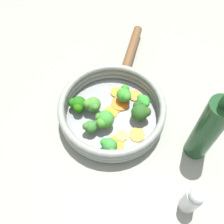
# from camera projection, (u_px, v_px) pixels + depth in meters

# --- Properties ---
(ground_plane) EXTENTS (4.00, 4.00, 0.00)m
(ground_plane) POSITION_uv_depth(u_px,v_px,m) (112.00, 118.00, 0.71)
(ground_plane) COLOR gray
(skillet) EXTENTS (0.26, 0.26, 0.01)m
(skillet) POSITION_uv_depth(u_px,v_px,m) (112.00, 116.00, 0.71)
(skillet) COLOR gray
(skillet) RESTS_ON ground_plane
(skillet_rim_wall) EXTENTS (0.28, 0.28, 0.05)m
(skillet_rim_wall) POSITION_uv_depth(u_px,v_px,m) (112.00, 110.00, 0.68)
(skillet_rim_wall) COLOR gray
(skillet_rim_wall) RESTS_ON skillet
(skillet_handle) EXTENTS (0.14, 0.18, 0.03)m
(skillet_handle) POSITION_uv_depth(u_px,v_px,m) (131.00, 51.00, 0.81)
(skillet_handle) COLOR brown
(skillet_handle) RESTS_ON skillet
(skillet_rivet_left) EXTENTS (0.01, 0.01, 0.01)m
(skillet_rivet_left) POSITION_uv_depth(u_px,v_px,m) (134.00, 82.00, 0.75)
(skillet_rivet_left) COLOR gray
(skillet_rivet_left) RESTS_ON skillet
(skillet_rivet_right) EXTENTS (0.01, 0.01, 0.01)m
(skillet_rivet_right) POSITION_uv_depth(u_px,v_px,m) (111.00, 78.00, 0.76)
(skillet_rivet_right) COLOR gray
(skillet_rivet_right) RESTS_ON skillet
(carrot_slice_0) EXTENTS (0.03, 0.03, 0.01)m
(carrot_slice_0) POSITION_uv_depth(u_px,v_px,m) (121.00, 136.00, 0.67)
(carrot_slice_0) COLOR #F0963D
(carrot_slice_0) RESTS_ON skillet
(carrot_slice_1) EXTENTS (0.06, 0.06, 0.00)m
(carrot_slice_1) POSITION_uv_depth(u_px,v_px,m) (116.00, 143.00, 0.66)
(carrot_slice_1) COLOR orange
(carrot_slice_1) RESTS_ON skillet
(carrot_slice_2) EXTENTS (0.05, 0.05, 0.00)m
(carrot_slice_2) POSITION_uv_depth(u_px,v_px,m) (135.00, 96.00, 0.73)
(carrot_slice_2) COLOR orange
(carrot_slice_2) RESTS_ON skillet
(carrot_slice_3) EXTENTS (0.05, 0.05, 0.00)m
(carrot_slice_3) POSITION_uv_depth(u_px,v_px,m) (109.00, 113.00, 0.70)
(carrot_slice_3) COLOR orange
(carrot_slice_3) RESTS_ON skillet
(carrot_slice_4) EXTENTS (0.05, 0.05, 0.01)m
(carrot_slice_4) POSITION_uv_depth(u_px,v_px,m) (120.00, 104.00, 0.72)
(carrot_slice_4) COLOR orange
(carrot_slice_4) RESTS_ON skillet
(carrot_slice_5) EXTENTS (0.05, 0.05, 0.00)m
(carrot_slice_5) POSITION_uv_depth(u_px,v_px,m) (137.00, 135.00, 0.67)
(carrot_slice_5) COLOR orange
(carrot_slice_5) RESTS_ON skillet
(carrot_slice_6) EXTENTS (0.04, 0.04, 0.00)m
(carrot_slice_6) POSITION_uv_depth(u_px,v_px,m) (116.00, 108.00, 0.71)
(carrot_slice_6) COLOR orange
(carrot_slice_6) RESTS_ON skillet
(carrot_slice_7) EXTENTS (0.05, 0.05, 0.01)m
(carrot_slice_7) POSITION_uv_depth(u_px,v_px,m) (117.00, 92.00, 0.74)
(carrot_slice_7) COLOR orange
(carrot_slice_7) RESTS_ON skillet
(broccoli_floret_0) EXTENTS (0.04, 0.05, 0.05)m
(broccoli_floret_0) POSITION_uv_depth(u_px,v_px,m) (109.00, 146.00, 0.63)
(broccoli_floret_0) COLOR #609454
(broccoli_floret_0) RESTS_ON skillet
(broccoli_floret_1) EXTENTS (0.04, 0.04, 0.04)m
(broccoli_floret_1) POSITION_uv_depth(u_px,v_px,m) (143.00, 101.00, 0.69)
(broccoli_floret_1) COLOR #729457
(broccoli_floret_1) RESTS_ON skillet
(broccoli_floret_2) EXTENTS (0.05, 0.05, 0.06)m
(broccoli_floret_2) POSITION_uv_depth(u_px,v_px,m) (140.00, 112.00, 0.67)
(broccoli_floret_2) COLOR #60974F
(broccoli_floret_2) RESTS_ON skillet
(broccoli_floret_3) EXTENTS (0.04, 0.03, 0.04)m
(broccoli_floret_3) POSITION_uv_depth(u_px,v_px,m) (91.00, 127.00, 0.65)
(broccoli_floret_3) COLOR #7E954E
(broccoli_floret_3) RESTS_ON skillet
(broccoli_floret_4) EXTENTS (0.05, 0.04, 0.05)m
(broccoli_floret_4) POSITION_uv_depth(u_px,v_px,m) (93.00, 105.00, 0.68)
(broccoli_floret_4) COLOR olive
(broccoli_floret_4) RESTS_ON skillet
(broccoli_floret_5) EXTENTS (0.04, 0.05, 0.05)m
(broccoli_floret_5) POSITION_uv_depth(u_px,v_px,m) (124.00, 95.00, 0.70)
(broccoli_floret_5) COLOR #7D9D5F
(broccoli_floret_5) RESTS_ON skillet
(broccoli_floret_6) EXTENTS (0.05, 0.04, 0.06)m
(broccoli_floret_6) POSITION_uv_depth(u_px,v_px,m) (104.00, 119.00, 0.66)
(broccoli_floret_6) COLOR #7CAC62
(broccoli_floret_6) RESTS_ON skillet
(broccoli_floret_7) EXTENTS (0.05, 0.05, 0.04)m
(broccoli_floret_7) POSITION_uv_depth(u_px,v_px,m) (78.00, 104.00, 0.69)
(broccoli_floret_7) COLOR #799950
(broccoli_floret_7) RESTS_ON skillet
(salt_shaker) EXTENTS (0.04, 0.04, 0.11)m
(salt_shaker) POSITION_uv_depth(u_px,v_px,m) (192.00, 200.00, 0.55)
(salt_shaker) COLOR silver
(salt_shaker) RESTS_ON ground_plane
(oil_bottle) EXTENTS (0.06, 0.06, 0.26)m
(oil_bottle) POSITION_uv_depth(u_px,v_px,m) (208.00, 129.00, 0.57)
(oil_bottle) COLOR #193D1E
(oil_bottle) RESTS_ON ground_plane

